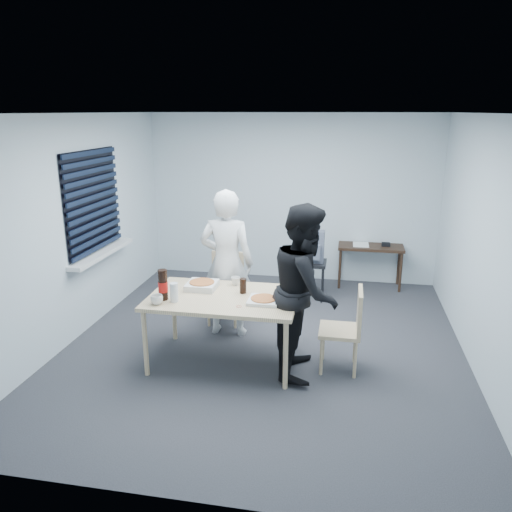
% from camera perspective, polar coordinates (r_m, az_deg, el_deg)
% --- Properties ---
extents(room, '(5.00, 5.00, 5.00)m').
position_cam_1_polar(room, '(6.52, -17.84, 5.04)').
color(room, '#2C2C31').
rests_on(room, ground).
extents(dining_table, '(1.55, 0.98, 0.76)m').
position_cam_1_polar(dining_table, '(5.28, -3.72, -5.19)').
color(dining_table, beige).
rests_on(dining_table, ground).
extents(chair_far, '(0.42, 0.42, 0.89)m').
position_cam_1_polar(chair_far, '(6.41, -3.42, -2.97)').
color(chair_far, beige).
rests_on(chair_far, ground).
extents(chair_right, '(0.42, 0.42, 0.89)m').
position_cam_1_polar(chair_right, '(5.26, 10.51, -7.67)').
color(chair_right, beige).
rests_on(chair_right, ground).
extents(person_white, '(0.65, 0.42, 1.77)m').
position_cam_1_polar(person_white, '(5.91, -3.36, -0.86)').
color(person_white, silver).
rests_on(person_white, ground).
extents(person_black, '(0.47, 0.86, 1.77)m').
position_cam_1_polar(person_black, '(5.06, 5.67, -3.93)').
color(person_black, black).
rests_on(person_black, ground).
extents(side_table, '(0.98, 0.43, 0.65)m').
position_cam_1_polar(side_table, '(7.79, 12.96, 0.60)').
color(side_table, '#371F17').
rests_on(side_table, ground).
extents(stool, '(0.40, 0.40, 0.56)m').
position_cam_1_polar(stool, '(7.18, 6.40, -1.48)').
color(stool, black).
rests_on(stool, ground).
extents(backpack, '(0.32, 0.24, 0.45)m').
position_cam_1_polar(backpack, '(7.08, 6.47, 1.03)').
color(backpack, slate).
rests_on(backpack, stool).
extents(pizza_box_a, '(0.32, 0.32, 0.08)m').
position_cam_1_polar(pizza_box_a, '(5.48, -6.20, -3.33)').
color(pizza_box_a, silver).
rests_on(pizza_box_a, dining_table).
extents(pizza_box_b, '(0.31, 0.31, 0.04)m').
position_cam_1_polar(pizza_box_b, '(5.08, 0.88, -5.04)').
color(pizza_box_b, silver).
rests_on(pizza_box_b, dining_table).
extents(mug_a, '(0.17, 0.17, 0.10)m').
position_cam_1_polar(mug_a, '(5.11, -11.27, -4.92)').
color(mug_a, silver).
rests_on(mug_a, dining_table).
extents(mug_b, '(0.10, 0.10, 0.09)m').
position_cam_1_polar(mug_b, '(5.55, -2.36, -2.88)').
color(mug_b, silver).
rests_on(mug_b, dining_table).
extents(cola_glass, '(0.09, 0.09, 0.16)m').
position_cam_1_polar(cola_glass, '(5.30, -1.49, -3.43)').
color(cola_glass, black).
rests_on(cola_glass, dining_table).
extents(soda_bottle, '(0.10, 0.10, 0.32)m').
position_cam_1_polar(soda_bottle, '(5.19, -10.59, -3.31)').
color(soda_bottle, black).
rests_on(soda_bottle, dining_table).
extents(plastic_cups, '(0.09, 0.09, 0.20)m').
position_cam_1_polar(plastic_cups, '(5.13, -9.35, -4.12)').
color(plastic_cups, silver).
rests_on(plastic_cups, dining_table).
extents(rubber_band, '(0.06, 0.06, 0.00)m').
position_cam_1_polar(rubber_band, '(4.97, -1.96, -5.80)').
color(rubber_band, red).
rests_on(rubber_band, dining_table).
extents(papers, '(0.34, 0.39, 0.01)m').
position_cam_1_polar(papers, '(7.80, 11.89, 1.29)').
color(papers, white).
rests_on(papers, side_table).
extents(black_box, '(0.13, 0.09, 0.05)m').
position_cam_1_polar(black_box, '(7.80, 14.62, 1.29)').
color(black_box, black).
rests_on(black_box, side_table).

